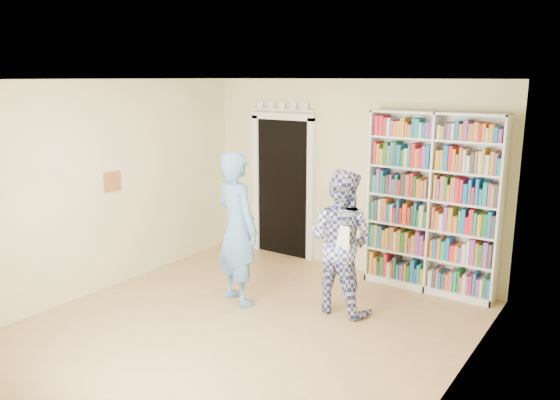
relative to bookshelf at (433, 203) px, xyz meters
The scene contains 11 objects.
floor 2.92m from the bookshelf, 118.78° to the right, with size 5.00×5.00×0.00m, color #A37B4F.
ceiling 3.08m from the bookshelf, 118.78° to the right, with size 5.00×5.00×0.00m, color white.
wall_back 1.31m from the bookshelf, behind, with size 4.50×4.50×0.00m, color beige.
wall_left 4.25m from the bookshelf, 146.47° to the right, with size 5.00×5.00×0.00m, color beige.
wall_right 2.54m from the bookshelf, 67.68° to the right, with size 5.00×5.00×0.00m, color beige.
bookshelf is the anchor object (origin of this frame).
doorway 2.39m from the bookshelf, behind, with size 1.10×0.08×2.43m.
wall_art 4.13m from the bookshelf, 148.63° to the right, with size 0.03×0.25×0.25m, color brown.
man_blue 2.50m from the bookshelf, 136.56° to the right, with size 0.68×0.45×1.88m, color #5281B7.
man_plaid 1.43m from the bookshelf, 117.75° to the right, with size 0.83×0.65×1.71m, color navy.
paper_sheet 1.57m from the bookshelf, 109.26° to the right, with size 0.21×0.01×0.29m, color white.
Camera 1 is at (3.48, -4.31, 2.73)m, focal length 35.00 mm.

